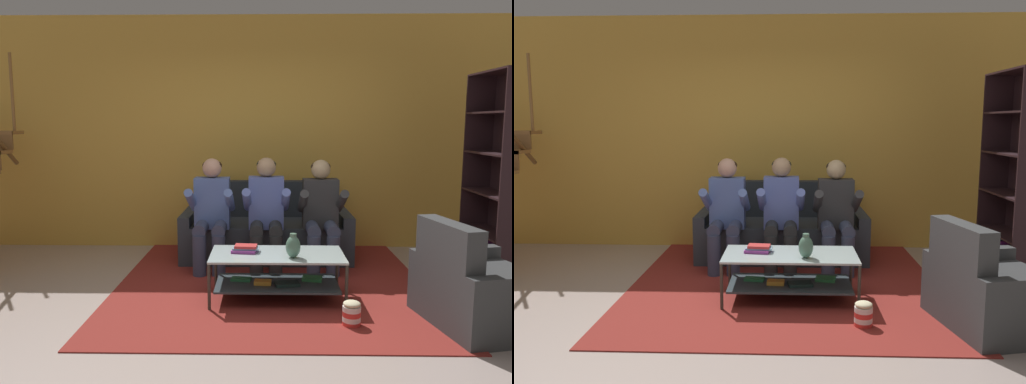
% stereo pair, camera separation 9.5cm
% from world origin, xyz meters
% --- Properties ---
extents(ground, '(16.80, 16.80, 0.00)m').
position_xyz_m(ground, '(0.00, 0.00, 0.00)').
color(ground, '#B09D96').
extents(back_partition, '(8.40, 0.12, 2.90)m').
position_xyz_m(back_partition, '(0.00, 2.46, 1.45)').
color(back_partition, gold).
rests_on(back_partition, ground).
extents(couch, '(1.95, 0.91, 0.87)m').
position_xyz_m(couch, '(0.22, 1.92, 0.29)').
color(couch, '#313840').
rests_on(couch, ground).
extents(person_seated_left, '(0.50, 0.58, 1.20)m').
position_xyz_m(person_seated_left, '(-0.37, 1.39, 0.66)').
color(person_seated_left, '#383F59').
rests_on(person_seated_left, ground).
extents(person_seated_middle, '(0.50, 0.58, 1.22)m').
position_xyz_m(person_seated_middle, '(0.22, 1.39, 0.66)').
color(person_seated_middle, '#26282A').
rests_on(person_seated_middle, ground).
extents(person_seated_right, '(0.50, 0.58, 1.19)m').
position_xyz_m(person_seated_right, '(0.81, 1.38, 0.65)').
color(person_seated_right, '#3D445E').
rests_on(person_seated_right, ground).
extents(coffee_table, '(1.19, 0.60, 0.43)m').
position_xyz_m(coffee_table, '(0.32, 0.44, 0.28)').
color(coffee_table, '#B0C3C0').
rests_on(coffee_table, ground).
extents(area_rug, '(3.00, 3.43, 0.01)m').
position_xyz_m(area_rug, '(0.27, 1.06, 0.01)').
color(area_rug, maroon).
rests_on(area_rug, ground).
extents(vase, '(0.13, 0.13, 0.21)m').
position_xyz_m(vase, '(0.46, 0.31, 0.53)').
color(vase, '#4D7661').
rests_on(vase, coffee_table).
extents(book_stack, '(0.25, 0.18, 0.06)m').
position_xyz_m(book_stack, '(0.03, 0.49, 0.46)').
color(book_stack, '#92358F').
rests_on(book_stack, coffee_table).
extents(bookshelf, '(0.34, 0.96, 2.12)m').
position_xyz_m(bookshelf, '(2.67, 1.38, 0.78)').
color(bookshelf, '#2E1C20').
rests_on(bookshelf, ground).
extents(armchair, '(0.98, 1.06, 0.84)m').
position_xyz_m(armchair, '(1.90, -0.10, 0.28)').
color(armchair, '#3A3B3D').
rests_on(armchair, ground).
extents(popcorn_tub, '(0.14, 0.14, 0.21)m').
position_xyz_m(popcorn_tub, '(0.90, -0.15, 0.10)').
color(popcorn_tub, red).
rests_on(popcorn_tub, ground).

